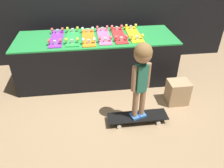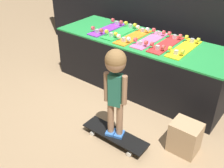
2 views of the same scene
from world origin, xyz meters
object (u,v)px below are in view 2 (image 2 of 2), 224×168
Objects in this scene: skateboard_orange_on_rack at (133,36)px; child at (115,79)px; skateboard_purple_on_rack at (107,28)px; skateboard_on_floor at (115,135)px; skateboard_yellow_on_rack at (184,48)px; skateboard_green_on_rack at (121,32)px; skateboard_pink_on_rack at (150,39)px; skateboard_red_on_rack at (166,44)px; storage_box at (185,137)px.

skateboard_orange_on_rack is 0.70× the size of child.
skateboard_purple_on_rack is 0.90× the size of skateboard_on_floor.
child is at bearing -48.32° from skateboard_purple_on_rack.
skateboard_green_on_rack is at bearing -178.99° from skateboard_yellow_on_rack.
skateboard_green_on_rack is at bearing 107.02° from child.
skateboard_on_floor is (0.30, -1.12, -0.65)m from skateboard_pink_on_rack.
skateboard_green_on_rack is at bearing 170.35° from skateboard_orange_on_rack.
skateboard_on_floor is (0.53, -1.09, -0.65)m from skateboard_orange_on_rack.
skateboard_pink_on_rack reaches higher than skateboard_on_floor.
skateboard_pink_on_rack and skateboard_red_on_rack have the same top height.
child reaches higher than skateboard_purple_on_rack.
skateboard_pink_on_rack is at bearing 8.00° from skateboard_orange_on_rack.
skateboard_on_floor is at bearing -63.98° from skateboard_orange_on_rack.
skateboard_red_on_rack reaches higher than storage_box.
skateboard_red_on_rack is 0.70× the size of child.
skateboard_yellow_on_rack is (1.15, 0.03, 0.00)m from skateboard_purple_on_rack.
skateboard_purple_on_rack is at bearing -178.57° from skateboard_yellow_on_rack.
skateboard_yellow_on_rack is at bearing 1.01° from skateboard_green_on_rack.
skateboard_pink_on_rack is at bearing -178.21° from skateboard_red_on_rack.
storage_box is at bearing -26.01° from skateboard_purple_on_rack.
skateboard_green_on_rack is 1.00× the size of skateboard_yellow_on_rack.
skateboard_orange_on_rack is 0.23m from skateboard_pink_on_rack.
skateboard_red_on_rack is at bearing 4.91° from skateboard_orange_on_rack.
skateboard_on_floor is (0.76, -1.13, -0.65)m from skateboard_green_on_rack.
skateboard_purple_on_rack is 2.01× the size of storage_box.
skateboard_yellow_on_rack is (0.69, 0.06, 0.00)m from skateboard_orange_on_rack.
skateboard_yellow_on_rack is at bearing 2.87° from skateboard_pink_on_rack.
child reaches higher than skateboard_yellow_on_rack.
skateboard_orange_on_rack is 1.00× the size of skateboard_yellow_on_rack.
skateboard_yellow_on_rack is at bearing 4.59° from skateboard_orange_on_rack.
skateboard_green_on_rack and skateboard_pink_on_rack have the same top height.
skateboard_orange_on_rack and skateboard_yellow_on_rack have the same top height.
child is at bearing 0.00° from skateboard_on_floor.
child is at bearing -152.91° from storage_box.
skateboard_purple_on_rack is 1.00× the size of skateboard_pink_on_rack.
skateboard_pink_on_rack is 0.46m from skateboard_yellow_on_rack.
skateboard_green_on_rack is at bearing 179.16° from skateboard_pink_on_rack.
child reaches higher than skateboard_orange_on_rack.
skateboard_orange_on_rack and skateboard_red_on_rack have the same top height.
skateboard_orange_on_rack is at bearing -172.00° from skateboard_pink_on_rack.
skateboard_green_on_rack is at bearing -179.97° from skateboard_red_on_rack.
child is 2.89× the size of storage_box.
storage_box is (0.93, -0.80, -0.56)m from skateboard_pink_on_rack.
skateboard_pink_on_rack is 0.70× the size of child.
skateboard_purple_on_rack and skateboard_pink_on_rack have the same top height.
child is at bearing -74.98° from skateboard_pink_on_rack.
skateboard_purple_on_rack is 1.00× the size of skateboard_green_on_rack.
child reaches higher than skateboard_red_on_rack.
skateboard_green_on_rack and skateboard_yellow_on_rack have the same top height.
skateboard_on_floor is at bearing -74.98° from skateboard_pink_on_rack.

